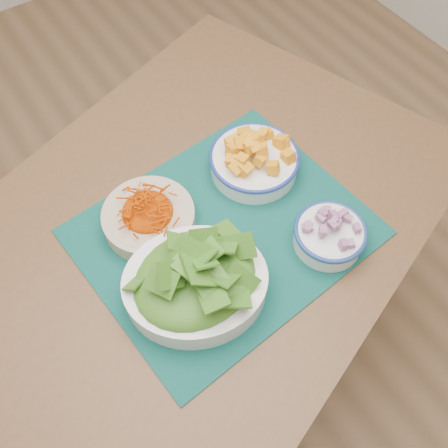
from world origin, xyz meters
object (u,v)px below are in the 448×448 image
carrot_bowl (148,215)px  onion_bowl (330,233)px  squash_bowl (255,157)px  table (183,255)px  placemat (224,232)px  lettuce_bowl (195,278)px

carrot_bowl → onion_bowl: 0.39m
squash_bowl → carrot_bowl: bearing=179.3°
table → placemat: 0.13m
carrot_bowl → squash_bowl: bearing=-0.7°
table → lettuce_bowl: bearing=-126.4°
squash_bowl → lettuce_bowl: 0.34m
placemat → lettuce_bowl: bearing=-150.2°
lettuce_bowl → squash_bowl: bearing=58.3°
onion_bowl → carrot_bowl: bearing=139.1°
carrot_bowl → lettuce_bowl: 0.20m
table → carrot_bowl: bearing=104.6°
table → carrot_bowl: (-0.04, 0.06, 0.13)m
squash_bowl → onion_bowl: 0.25m
placemat → squash_bowl: bearing=28.9°
lettuce_bowl → placemat: bearing=58.8°
table → placemat: size_ratio=2.59×
table → squash_bowl: (0.24, 0.06, 0.14)m
placemat → onion_bowl: bearing=-46.1°
placemat → lettuce_bowl: 0.17m
placemat → onion_bowl: 0.23m
carrot_bowl → squash_bowl: 0.28m
placemat → lettuce_bowl: lettuce_bowl is taller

